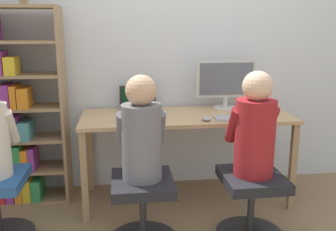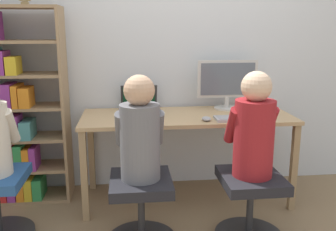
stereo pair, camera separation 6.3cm
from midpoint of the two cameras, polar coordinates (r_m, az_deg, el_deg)
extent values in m
plane|color=#846B4C|center=(3.06, 4.33, -15.11)|extent=(14.00, 14.00, 0.00)
cube|color=silver|center=(3.42, 2.46, 10.67)|extent=(10.00, 0.05, 2.60)
cube|color=tan|center=(3.11, 3.46, -0.17)|extent=(1.73, 0.67, 0.03)
cube|color=#9C7D56|center=(2.92, -12.03, -9.08)|extent=(0.05, 0.05, 0.72)
cube|color=#9C7D56|center=(3.20, 19.15, -7.55)|extent=(0.05, 0.05, 0.72)
cube|color=#9C7D56|center=(3.47, -11.09, -5.40)|extent=(0.05, 0.05, 0.72)
cube|color=#9C7D56|center=(3.70, 15.32, -4.42)|extent=(0.05, 0.05, 0.72)
cylinder|color=beige|center=(3.38, 9.43, 1.13)|extent=(0.22, 0.22, 0.01)
cylinder|color=beige|center=(3.37, 9.46, 2.01)|extent=(0.04, 0.04, 0.09)
cube|color=beige|center=(3.33, 9.60, 5.52)|extent=(0.53, 0.02, 0.33)
cube|color=slate|center=(3.32, 9.65, 5.50)|extent=(0.48, 0.01, 0.28)
cube|color=#2D2D30|center=(3.23, -3.78, 0.76)|extent=(0.32, 0.21, 0.02)
cube|color=black|center=(3.22, -3.78, 0.96)|extent=(0.28, 0.16, 0.00)
cube|color=#2D2D30|center=(3.34, -3.91, 3.05)|extent=(0.32, 0.08, 0.19)
cube|color=#144C2D|center=(3.34, -3.91, 3.00)|extent=(0.28, 0.07, 0.16)
cube|color=#B2B2B7|center=(3.00, 11.88, -0.43)|extent=(0.43, 0.17, 0.02)
cube|color=#97979C|center=(3.00, 11.90, -0.19)|extent=(0.40, 0.13, 0.00)
ellipsoid|color=#99999E|center=(2.91, 6.49, -0.50)|extent=(0.07, 0.09, 0.03)
cylinder|color=#262628|center=(2.75, 13.02, -13.77)|extent=(0.05, 0.05, 0.37)
cube|color=black|center=(2.66, 13.27, -9.53)|extent=(0.41, 0.44, 0.07)
cylinder|color=#262628|center=(2.64, -3.37, -14.64)|extent=(0.05, 0.05, 0.37)
cube|color=black|center=(2.54, -3.44, -10.25)|extent=(0.41, 0.44, 0.07)
cylinder|color=maroon|center=(2.56, 13.61, -3.43)|extent=(0.27, 0.27, 0.52)
sphere|color=beige|center=(2.48, 14.05, 4.31)|extent=(0.20, 0.20, 0.20)
cylinder|color=maroon|center=(2.57, 10.49, -1.47)|extent=(0.07, 0.21, 0.28)
cylinder|color=maroon|center=(2.65, 15.75, -1.29)|extent=(0.07, 0.21, 0.28)
cylinder|color=slate|center=(2.44, -3.53, -4.08)|extent=(0.26, 0.26, 0.50)
sphere|color=tan|center=(2.36, -3.65, 3.84)|extent=(0.20, 0.20, 0.20)
cylinder|color=slate|center=(2.49, -6.49, -2.06)|extent=(0.07, 0.21, 0.27)
cylinder|color=slate|center=(2.50, -0.79, -1.91)|extent=(0.07, 0.21, 0.27)
cube|color=#997A56|center=(3.25, -14.82, 1.42)|extent=(0.02, 0.32, 1.62)
cube|color=#997A56|center=(3.57, -19.83, -11.42)|extent=(0.69, 0.30, 0.02)
cube|color=#997A56|center=(3.47, -20.17, -7.40)|extent=(0.69, 0.30, 0.02)
cube|color=#997A56|center=(3.39, -20.53, -3.17)|extent=(0.69, 0.30, 0.02)
cube|color=#997A56|center=(3.33, -20.90, 1.24)|extent=(0.69, 0.30, 0.02)
cube|color=#997A56|center=(3.28, -21.28, 5.79)|extent=(0.69, 0.30, 0.02)
cube|color=#997A56|center=(3.26, -21.68, 10.43)|extent=(0.69, 0.30, 0.02)
cube|color=#997A56|center=(3.27, -22.09, 15.09)|extent=(0.69, 0.30, 0.02)
cube|color=red|center=(3.55, -22.81, -10.30)|extent=(0.05, 0.25, 0.14)
cube|color=#8C338C|center=(3.51, -21.97, -10.10)|extent=(0.06, 0.20, 0.20)
cube|color=orange|center=(3.51, -20.73, -10.11)|extent=(0.06, 0.24, 0.18)
cube|color=gold|center=(3.50, -19.64, -10.06)|extent=(0.06, 0.26, 0.18)
cube|color=#2D8C47|center=(3.47, -18.49, -10.18)|extent=(0.07, 0.24, 0.18)
cube|color=#1E4C9E|center=(3.44, -23.35, -6.33)|extent=(0.08, 0.20, 0.15)
cube|color=red|center=(3.44, -21.99, -6.01)|extent=(0.06, 0.25, 0.17)
cube|color=#2D8C47|center=(3.38, -21.11, -5.85)|extent=(0.06, 0.18, 0.22)
cube|color=orange|center=(3.41, -19.91, -5.87)|extent=(0.05, 0.27, 0.19)
cube|color=#8C338C|center=(3.37, -19.13, -5.97)|extent=(0.05, 0.21, 0.19)
cube|color=#2D8C47|center=(3.38, -23.53, -1.85)|extent=(0.07, 0.24, 0.16)
cube|color=#8C338C|center=(3.36, -22.54, -1.33)|extent=(0.04, 0.26, 0.22)
cube|color=#8C338C|center=(3.31, -21.66, -1.61)|extent=(0.07, 0.18, 0.20)
cube|color=teal|center=(3.32, -20.07, -1.93)|extent=(0.09, 0.23, 0.15)
cube|color=#8C338C|center=(3.30, -22.57, 2.91)|extent=(0.08, 0.24, 0.19)
cube|color=orange|center=(3.28, -21.38, 2.87)|extent=(0.05, 0.24, 0.18)
cube|color=orange|center=(3.24, -20.24, 2.68)|extent=(0.08, 0.20, 0.16)
cube|color=#8C338C|center=(3.25, -23.29, 7.42)|extent=(0.06, 0.21, 0.19)
cube|color=gold|center=(3.22, -21.96, 7.09)|extent=(0.08, 0.18, 0.14)
cube|color=olive|center=(3.14, -20.41, 15.74)|extent=(0.06, 0.03, 0.02)
cylinder|color=beige|center=(2.77, -22.25, -1.48)|extent=(0.07, 0.20, 0.27)
camera|label=1|loc=(0.03, -89.38, 0.15)|focal=40.00mm
camera|label=2|loc=(0.03, 90.62, -0.15)|focal=40.00mm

